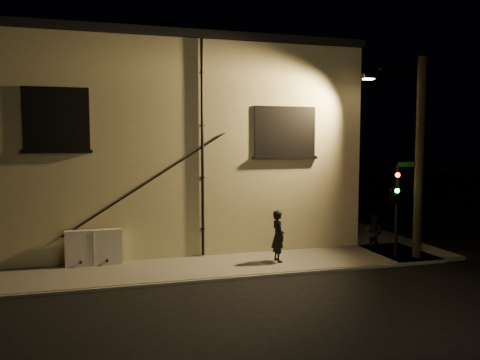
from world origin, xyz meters
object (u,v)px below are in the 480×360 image
object	(u,v)px
pedestrian_a	(278,236)
streetlamp_pole	(417,155)
pedestrian_b	(374,233)
traffic_signal	(394,194)
utility_cabinet	(94,247)

from	to	relation	value
pedestrian_a	streetlamp_pole	xyz separation A→B (m)	(5.34, -0.75, 3.00)
streetlamp_pole	pedestrian_b	bearing A→B (deg)	127.12
traffic_signal	pedestrian_a	bearing A→B (deg)	169.55
pedestrian_a	traffic_signal	world-z (taller)	traffic_signal
streetlamp_pole	pedestrian_a	bearing A→B (deg)	171.99
utility_cabinet	pedestrian_a	xyz separation A→B (m)	(6.60, -1.33, 0.32)
pedestrian_a	streetlamp_pole	world-z (taller)	streetlamp_pole
pedestrian_b	traffic_signal	world-z (taller)	traffic_signal
pedestrian_a	pedestrian_b	world-z (taller)	pedestrian_a
pedestrian_a	traffic_signal	size ratio (longest dim) A/B	0.52
pedestrian_a	traffic_signal	xyz separation A→B (m)	(4.36, -0.80, 1.53)
pedestrian_b	traffic_signal	bearing A→B (deg)	153.69
streetlamp_pole	utility_cabinet	bearing A→B (deg)	170.11
utility_cabinet	traffic_signal	world-z (taller)	traffic_signal
traffic_signal	streetlamp_pole	size ratio (longest dim) A/B	0.48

